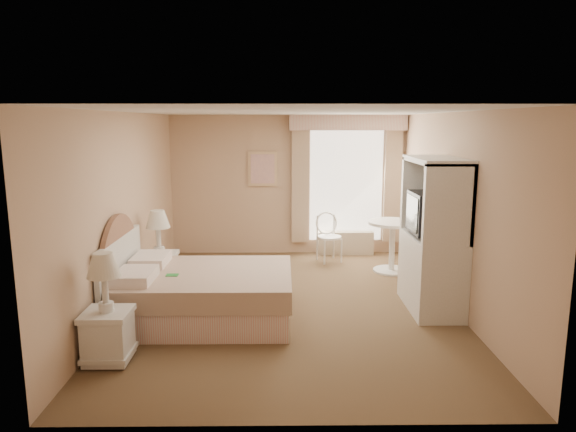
{
  "coord_description": "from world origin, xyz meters",
  "views": [
    {
      "loc": [
        -0.1,
        -6.45,
        2.37
      ],
      "look_at": [
        -0.02,
        0.3,
        1.13
      ],
      "focal_mm": 32.0,
      "sensor_mm": 36.0,
      "label": 1
    }
  ],
  "objects_px": {
    "nightstand_far": "(160,261)",
    "armoire": "(433,248)",
    "nightstand_near": "(107,322)",
    "cafe_chair": "(328,233)",
    "bed": "(198,292)",
    "round_table": "(392,238)"
  },
  "relations": [
    {
      "from": "nightstand_far",
      "to": "armoire",
      "type": "distance_m",
      "value": 3.75
    },
    {
      "from": "nightstand_near",
      "to": "armoire",
      "type": "bearing_deg",
      "value": 21.82
    },
    {
      "from": "nightstand_far",
      "to": "cafe_chair",
      "type": "height_order",
      "value": "nightstand_far"
    },
    {
      "from": "bed",
      "to": "armoire",
      "type": "relative_size",
      "value": 1.07
    },
    {
      "from": "nightstand_near",
      "to": "round_table",
      "type": "xyz_separation_m",
      "value": [
        3.5,
        3.12,
        0.13
      ]
    },
    {
      "from": "round_table",
      "to": "nightstand_far",
      "type": "bearing_deg",
      "value": -165.36
    },
    {
      "from": "nightstand_near",
      "to": "nightstand_far",
      "type": "relative_size",
      "value": 0.97
    },
    {
      "from": "nightstand_near",
      "to": "armoire",
      "type": "relative_size",
      "value": 0.57
    },
    {
      "from": "round_table",
      "to": "armoire",
      "type": "relative_size",
      "value": 0.42
    },
    {
      "from": "bed",
      "to": "armoire",
      "type": "bearing_deg",
      "value": 6.36
    },
    {
      "from": "bed",
      "to": "round_table",
      "type": "bearing_deg",
      "value": 35.58
    },
    {
      "from": "cafe_chair",
      "to": "armoire",
      "type": "xyz_separation_m",
      "value": [
        1.12,
        -2.34,
        0.31
      ]
    },
    {
      "from": "round_table",
      "to": "armoire",
      "type": "xyz_separation_m",
      "value": [
        0.16,
        -1.66,
        0.26
      ]
    },
    {
      "from": "bed",
      "to": "nightstand_far",
      "type": "bearing_deg",
      "value": 123.65
    },
    {
      "from": "nightstand_far",
      "to": "armoire",
      "type": "height_order",
      "value": "armoire"
    },
    {
      "from": "armoire",
      "to": "nightstand_near",
      "type": "bearing_deg",
      "value": -158.18
    },
    {
      "from": "nightstand_far",
      "to": "armoire",
      "type": "bearing_deg",
      "value": -11.57
    },
    {
      "from": "nightstand_near",
      "to": "round_table",
      "type": "height_order",
      "value": "nightstand_near"
    },
    {
      "from": "bed",
      "to": "nightstand_far",
      "type": "height_order",
      "value": "bed"
    },
    {
      "from": "bed",
      "to": "cafe_chair",
      "type": "distance_m",
      "value": 3.23
    },
    {
      "from": "cafe_chair",
      "to": "armoire",
      "type": "bearing_deg",
      "value": -83.74
    },
    {
      "from": "armoire",
      "to": "cafe_chair",
      "type": "bearing_deg",
      "value": 115.66
    }
  ]
}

